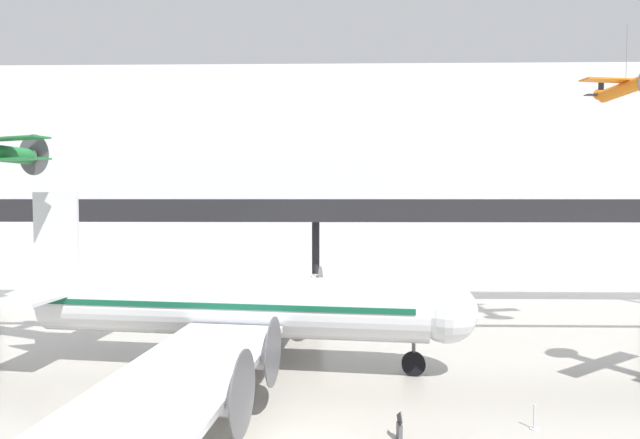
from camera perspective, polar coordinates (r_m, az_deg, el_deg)
hangar_back_wall at (r=57.80m, az=-0.15°, el=5.14°), size 140.00×3.00×24.54m
mezzanine_walkway at (r=44.87m, az=-0.53°, el=0.26°), size 110.00×3.20×9.57m
airliner_silver_main at (r=29.54m, az=-10.29°, el=-9.76°), size 28.16×32.17×10.11m
suspended_plane_orange_highwing at (r=39.07m, az=31.57°, el=12.75°), size 6.44×5.30×5.38m
stanchion_barrier at (r=24.57m, az=23.26°, el=-20.44°), size 0.36×0.36×1.08m
info_sign_pedestal at (r=22.13m, az=9.07°, el=-22.58°), size 0.21×0.77×1.24m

